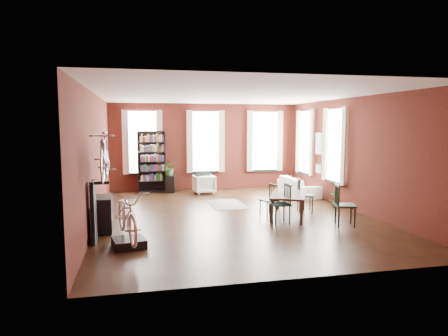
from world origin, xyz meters
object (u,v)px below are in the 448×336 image
object	(u,v)px
bookshelf	(152,162)
console_table	(104,214)
dining_chair_d	(305,195)
cream_sofa	(299,183)
dining_chair_b	(268,200)
bicycle_floor	(127,192)
dining_chair_a	(280,204)
plant_stand	(170,184)
white_armchair	(204,183)
bike_trainer	(129,243)
dining_table	(289,204)
dining_chair_c	(345,205)

from	to	relation	value
bookshelf	console_table	world-z (taller)	bookshelf
dining_chair_d	cream_sofa	world-z (taller)	dining_chair_d
dining_chair_b	bicycle_floor	distance (m)	4.27
dining_chair_a	plant_stand	xyz separation A→B (m)	(-2.28, 5.05, -0.18)
bookshelf	bicycle_floor	xyz separation A→B (m)	(-0.71, -6.56, 0.03)
bookshelf	white_armchair	size ratio (longest dim) A/B	3.06
dining_chair_a	bike_trainer	distance (m)	3.82
dining_chair_a	bicycle_floor	distance (m)	3.87
bookshelf	white_armchair	xyz separation A→B (m)	(1.79, -0.70, -0.74)
white_armchair	cream_sofa	world-z (taller)	cream_sofa
bookshelf	cream_sofa	world-z (taller)	bookshelf
dining_table	dining_chair_c	xyz separation A→B (m)	(0.97, -1.21, 0.18)
plant_stand	dining_table	bearing A→B (deg)	-57.53
dining_chair_c	dining_table	bearing A→B (deg)	54.71
console_table	dining_chair_c	bearing A→B (deg)	-7.09
white_armchair	plant_stand	xyz separation A→B (m)	(-1.15, 0.38, -0.05)
cream_sofa	plant_stand	distance (m)	4.53
dining_chair_b	cream_sofa	xyz separation A→B (m)	(2.02, 2.75, -0.01)
dining_chair_c	cream_sofa	size ratio (longest dim) A/B	0.48
dining_chair_c	bookshelf	world-z (taller)	bookshelf
dining_chair_a	bicycle_floor	bearing A→B (deg)	-73.73
dining_chair_b	plant_stand	world-z (taller)	dining_chair_b
cream_sofa	bike_trainer	world-z (taller)	cream_sofa
dining_chair_d	white_armchair	world-z (taller)	dining_chair_d
bicycle_floor	plant_stand	bearing A→B (deg)	66.64
bookshelf	cream_sofa	distance (m)	5.28
console_table	plant_stand	bearing A→B (deg)	68.56
dining_table	dining_chair_a	bearing A→B (deg)	-101.52
dining_chair_b	dining_table	bearing A→B (deg)	43.74
dining_chair_d	cream_sofa	distance (m)	2.68
dining_table	console_table	xyz separation A→B (m)	(-4.70, -0.51, 0.08)
dining_chair_b	cream_sofa	distance (m)	3.41
white_armchair	bicycle_floor	distance (m)	6.42
dining_table	bike_trainer	bearing A→B (deg)	-130.83
dining_chair_c	console_table	xyz separation A→B (m)	(-5.67, 0.70, -0.10)
dining_chair_b	console_table	bearing A→B (deg)	-99.30
dining_chair_b	dining_chair_d	xyz separation A→B (m)	(1.15, 0.21, 0.05)
bookshelf	bicycle_floor	distance (m)	6.60
dining_chair_a	bicycle_floor	world-z (taller)	bicycle_floor
cream_sofa	dining_chair_b	bearing A→B (deg)	143.64
dining_table	bookshelf	distance (m)	5.86
bicycle_floor	console_table	bearing A→B (deg)	101.62
bike_trainer	dining_chair_a	bearing A→B (deg)	18.02
bookshelf	console_table	distance (m)	5.40
dining_table	bookshelf	size ratio (longest dim) A/B	0.85
cream_sofa	console_table	distance (m)	7.15
dining_chair_a	console_table	world-z (taller)	dining_chair_a
dining_chair_d	plant_stand	world-z (taller)	dining_chair_d
dining_chair_c	bicycle_floor	xyz separation A→B (m)	(-5.10, -0.66, 0.63)
dining_chair_a	console_table	distance (m)	4.20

